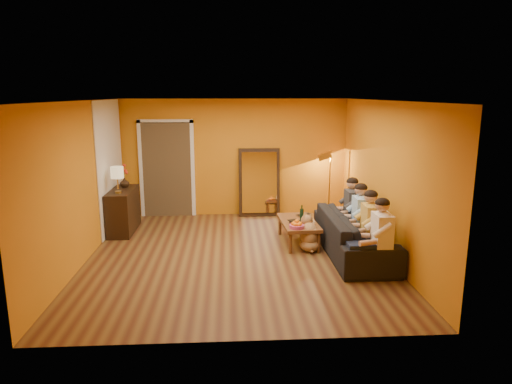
{
  "coord_description": "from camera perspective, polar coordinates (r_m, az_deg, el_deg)",
  "views": [
    {
      "loc": [
        -0.12,
        -7.38,
        2.72
      ],
      "look_at": [
        0.35,
        0.5,
        1.0
      ],
      "focal_mm": 32.0,
      "sensor_mm": 36.0,
      "label": 1
    }
  ],
  "objects": [
    {
      "name": "mirror_glass",
      "position": [
        10.19,
        0.43,
        1.19
      ],
      "size": [
        0.78,
        0.21,
        1.35
      ],
      "primitive_type": "cube",
      "rotation": [
        -0.14,
        0.0,
        0.0
      ],
      "color": "white",
      "rests_on": "mirror_frame"
    },
    {
      "name": "sofa",
      "position": [
        8.0,
        12.16,
        -5.21
      ],
      "size": [
        2.41,
        0.94,
        0.7
      ],
      "primitive_type": "imported",
      "rotation": [
        0.0,
        0.0,
        1.57
      ],
      "color": "black",
      "rests_on": "floor"
    },
    {
      "name": "book_upper",
      "position": [
        8.18,
        4.3,
        -3.73
      ],
      "size": [
        0.24,
        0.28,
        0.02
      ],
      "primitive_type": "imported",
      "rotation": [
        0.0,
        0.0,
        0.35
      ],
      "color": "black",
      "rests_on": "book_mid"
    },
    {
      "name": "person_mid_right",
      "position": [
        8.06,
        12.95,
        -3.21
      ],
      "size": [
        0.7,
        0.44,
        1.22
      ],
      "primitive_type": null,
      "color": "#9AC5EE",
      "rests_on": "sofa"
    },
    {
      "name": "fruit_bowl",
      "position": [
        7.95,
        5.11,
        -3.97
      ],
      "size": [
        0.26,
        0.26,
        0.16
      ],
      "primitive_type": null,
      "color": "#C4457D",
      "rests_on": "coffee_table"
    },
    {
      "name": "door_header",
      "position": [
        10.21,
        -11.3,
        8.68
      ],
      "size": [
        1.22,
        0.06,
        0.08
      ],
      "primitive_type": "cube",
      "color": "white",
      "rests_on": "wall_back"
    },
    {
      "name": "person_far_right",
      "position": [
        8.57,
        11.93,
        -2.24
      ],
      "size": [
        0.7,
        0.44,
        1.22
      ],
      "primitive_type": null,
      "color": "#333338",
      "rests_on": "sofa"
    },
    {
      "name": "room_shell",
      "position": [
        7.88,
        -2.49,
        1.9
      ],
      "size": [
        5.0,
        5.5,
        2.6
      ],
      "color": "brown",
      "rests_on": "ground"
    },
    {
      "name": "mirror_frame",
      "position": [
        10.23,
        0.41,
        1.23
      ],
      "size": [
        0.92,
        0.27,
        1.51
      ],
      "primitive_type": "cube",
      "rotation": [
        -0.14,
        0.0,
        0.0
      ],
      "color": "black",
      "rests_on": "floor"
    },
    {
      "name": "floor_lamp",
      "position": [
        10.14,
        9.17,
        0.75
      ],
      "size": [
        0.35,
        0.31,
        1.44
      ],
      "primitive_type": null,
      "rotation": [
        0.0,
        0.0,
        -0.27
      ],
      "color": "gold",
      "rests_on": "floor"
    },
    {
      "name": "sideboard",
      "position": [
        9.47,
        -16.26,
        -2.25
      ],
      "size": [
        0.44,
        1.18,
        0.85
      ],
      "primitive_type": "cube",
      "color": "black",
      "rests_on": "floor"
    },
    {
      "name": "dog",
      "position": [
        8.09,
        6.68,
        -5.07
      ],
      "size": [
        0.49,
        0.62,
        0.64
      ],
      "primitive_type": null,
      "rotation": [
        0.0,
        0.0,
        0.29
      ],
      "color": "#9E6847",
      "rests_on": "floor"
    },
    {
      "name": "book_mid",
      "position": [
        8.21,
        4.35,
        -3.82
      ],
      "size": [
        0.17,
        0.23,
        0.02
      ],
      "primitive_type": "imported",
      "rotation": [
        0.0,
        0.0,
        0.03
      ],
      "color": "red",
      "rests_on": "book_lower"
    },
    {
      "name": "coffee_table",
      "position": [
        8.48,
        5.3,
        -4.99
      ],
      "size": [
        0.69,
        1.25,
        0.42
      ],
      "primitive_type": null,
      "rotation": [
        0.0,
        0.0,
        0.05
      ],
      "color": "brown",
      "rests_on": "floor"
    },
    {
      "name": "door_jamb_left",
      "position": [
        10.42,
        -14.17,
        2.68
      ],
      "size": [
        0.08,
        0.06,
        2.2
      ],
      "primitive_type": "cube",
      "color": "white",
      "rests_on": "wall_back"
    },
    {
      "name": "vase",
      "position": [
        9.59,
        -16.12,
        1.15
      ],
      "size": [
        0.19,
        0.19,
        0.2
      ],
      "primitive_type": "imported",
      "color": "black",
      "rests_on": "sideboard"
    },
    {
      "name": "white_accent",
      "position": [
        9.54,
        -17.75,
        3.14
      ],
      "size": [
        0.02,
        1.9,
        2.58
      ],
      "primitive_type": "cube",
      "color": "white",
      "rests_on": "wall_left"
    },
    {
      "name": "flowers",
      "position": [
        9.55,
        -16.21,
        2.69
      ],
      "size": [
        0.17,
        0.17,
        0.48
      ],
      "primitive_type": null,
      "color": "red",
      "rests_on": "vase"
    },
    {
      "name": "laptop",
      "position": [
        8.78,
        6.15,
        -2.9
      ],
      "size": [
        0.36,
        0.33,
        0.02
      ],
      "primitive_type": "imported",
      "rotation": [
        0.0,
        0.0,
        0.56
      ],
      "color": "black",
      "rests_on": "coffee_table"
    },
    {
      "name": "tumbler",
      "position": [
        8.54,
        6.01,
        -3.06
      ],
      "size": [
        0.14,
        0.14,
        0.1
      ],
      "primitive_type": "imported",
      "rotation": [
        0.0,
        0.0,
        0.29
      ],
      "color": "#B27F3F",
      "rests_on": "coffee_table"
    },
    {
      "name": "table_lamp",
      "position": [
        9.04,
        -16.92,
        1.45
      ],
      "size": [
        0.24,
        0.24,
        0.51
      ],
      "primitive_type": null,
      "color": "beige",
      "rests_on": "sideboard"
    },
    {
      "name": "person_mid_left",
      "position": [
        7.55,
        14.11,
        -4.32
      ],
      "size": [
        0.7,
        0.44,
        1.22
      ],
      "primitive_type": null,
      "color": "gold",
      "rests_on": "sofa"
    },
    {
      "name": "person_far_left",
      "position": [
        7.05,
        15.43,
        -5.58
      ],
      "size": [
        0.7,
        0.44,
        1.22
      ],
      "primitive_type": null,
      "color": "white",
      "rests_on": "sofa"
    },
    {
      "name": "book_lower",
      "position": [
        8.2,
        4.29,
        -3.97
      ],
      "size": [
        0.18,
        0.23,
        0.02
      ],
      "primitive_type": "imported",
      "rotation": [
        0.0,
        0.0,
        0.08
      ],
      "color": "black",
      "rests_on": "coffee_table"
    },
    {
      "name": "door_jamb_right",
      "position": [
        10.26,
        -7.9,
        2.8
      ],
      "size": [
        0.08,
        0.06,
        2.2
      ],
      "primitive_type": "cube",
      "color": "white",
      "rests_on": "wall_back"
    },
    {
      "name": "doorway_recess",
      "position": [
        10.44,
        -10.97,
        2.85
      ],
      "size": [
        1.06,
        0.3,
        2.1
      ],
      "primitive_type": "cube",
      "color": "#3F2D19",
      "rests_on": "floor"
    },
    {
      "name": "wine_bottle",
      "position": [
        8.34,
        5.74,
        -2.69
      ],
      "size": [
        0.07,
        0.07,
        0.31
      ],
      "primitive_type": "cylinder",
      "color": "black",
      "rests_on": "coffee_table"
    }
  ]
}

